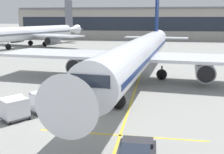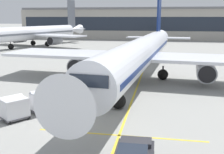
{
  "view_description": "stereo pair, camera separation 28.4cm",
  "coord_description": "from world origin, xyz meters",
  "px_view_note": "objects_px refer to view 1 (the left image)",
  "views": [
    {
      "loc": [
        6.19,
        -19.68,
        8.14
      ],
      "look_at": [
        2.23,
        3.87,
        2.95
      ],
      "focal_mm": 44.41,
      "sensor_mm": 36.0,
      "label": 1
    },
    {
      "loc": [
        6.47,
        -19.64,
        8.14
      ],
      "look_at": [
        2.23,
        3.87,
        2.95
      ],
      "focal_mm": 44.41,
      "sensor_mm": 36.0,
      "label": 2
    }
  ],
  "objects_px": {
    "baggage_cart_lead": "(43,101)",
    "distant_airplane": "(35,33)",
    "safety_cone_engine_keepout": "(101,77)",
    "ground_crew_marshaller": "(80,100)",
    "baggage_cart_second": "(14,108)",
    "safety_cone_wingtip": "(94,84)",
    "belt_loader": "(83,96)",
    "ground_crew_by_loader": "(44,101)",
    "ground_crew_by_carts": "(41,99)",
    "parked_airplane": "(140,53)",
    "ground_crew_wingwalker": "(48,94)"
  },
  "relations": [
    {
      "from": "safety_cone_engine_keepout",
      "to": "distant_airplane",
      "type": "height_order",
      "value": "distant_airplane"
    },
    {
      "from": "baggage_cart_second",
      "to": "ground_crew_by_carts",
      "type": "height_order",
      "value": "baggage_cart_second"
    },
    {
      "from": "safety_cone_wingtip",
      "to": "distant_airplane",
      "type": "height_order",
      "value": "distant_airplane"
    },
    {
      "from": "belt_loader",
      "to": "ground_crew_wingwalker",
      "type": "height_order",
      "value": "belt_loader"
    },
    {
      "from": "baggage_cart_second",
      "to": "safety_cone_wingtip",
      "type": "xyz_separation_m",
      "value": [
        3.89,
        11.3,
        -0.63
      ]
    },
    {
      "from": "ground_crew_by_carts",
      "to": "safety_cone_wingtip",
      "type": "xyz_separation_m",
      "value": [
        2.81,
        8.69,
        -0.62
      ]
    },
    {
      "from": "baggage_cart_lead",
      "to": "ground_crew_by_loader",
      "type": "bearing_deg",
      "value": -26.57
    },
    {
      "from": "ground_crew_by_loader",
      "to": "ground_crew_marshaller",
      "type": "relative_size",
      "value": 1.0
    },
    {
      "from": "safety_cone_wingtip",
      "to": "ground_crew_marshaller",
      "type": "bearing_deg",
      "value": -85.48
    },
    {
      "from": "belt_loader",
      "to": "distant_airplane",
      "type": "height_order",
      "value": "distant_airplane"
    },
    {
      "from": "parked_airplane",
      "to": "ground_crew_wingwalker",
      "type": "xyz_separation_m",
      "value": [
        -7.87,
        -12.0,
        -2.62
      ]
    },
    {
      "from": "belt_loader",
      "to": "ground_crew_by_loader",
      "type": "distance_m",
      "value": 3.86
    },
    {
      "from": "parked_airplane",
      "to": "ground_crew_marshaller",
      "type": "distance_m",
      "value": 14.07
    },
    {
      "from": "parked_airplane",
      "to": "ground_crew_by_loader",
      "type": "bearing_deg",
      "value": -117.48
    },
    {
      "from": "ground_crew_wingwalker",
      "to": "distant_airplane",
      "type": "distance_m",
      "value": 55.88
    },
    {
      "from": "belt_loader",
      "to": "distant_airplane",
      "type": "relative_size",
      "value": 0.13
    },
    {
      "from": "baggage_cart_lead",
      "to": "ground_crew_by_loader",
      "type": "height_order",
      "value": "baggage_cart_lead"
    },
    {
      "from": "belt_loader",
      "to": "ground_crew_wingwalker",
      "type": "distance_m",
      "value": 3.31
    },
    {
      "from": "ground_crew_marshaller",
      "to": "ground_crew_wingwalker",
      "type": "height_order",
      "value": "same"
    },
    {
      "from": "baggage_cart_lead",
      "to": "distant_airplane",
      "type": "bearing_deg",
      "value": 115.3
    },
    {
      "from": "distant_airplane",
      "to": "ground_crew_marshaller",
      "type": "bearing_deg",
      "value": -61.62
    },
    {
      "from": "parked_airplane",
      "to": "belt_loader",
      "type": "distance_m",
      "value": 12.64
    },
    {
      "from": "baggage_cart_second",
      "to": "ground_crew_marshaller",
      "type": "xyz_separation_m",
      "value": [
        4.54,
        3.09,
        -0.0
      ]
    },
    {
      "from": "baggage_cart_lead",
      "to": "distant_airplane",
      "type": "xyz_separation_m",
      "value": [
        -24.76,
        52.37,
        2.69
      ]
    },
    {
      "from": "ground_crew_by_carts",
      "to": "ground_crew_marshaller",
      "type": "height_order",
      "value": "same"
    },
    {
      "from": "parked_airplane",
      "to": "ground_crew_by_loader",
      "type": "height_order",
      "value": "parked_airplane"
    },
    {
      "from": "baggage_cart_second",
      "to": "parked_airplane",
      "type": "bearing_deg",
      "value": 61.09
    },
    {
      "from": "ground_crew_wingwalker",
      "to": "safety_cone_wingtip",
      "type": "bearing_deg",
      "value": 68.38
    },
    {
      "from": "distant_airplane",
      "to": "belt_loader",
      "type": "bearing_deg",
      "value": -61.0
    },
    {
      "from": "baggage_cart_second",
      "to": "ground_crew_by_loader",
      "type": "bearing_deg",
      "value": 52.32
    },
    {
      "from": "distant_airplane",
      "to": "ground_crew_by_carts",
      "type": "bearing_deg",
      "value": -64.9
    },
    {
      "from": "parked_airplane",
      "to": "baggage_cart_lead",
      "type": "relative_size",
      "value": 17.59
    },
    {
      "from": "ground_crew_wingwalker",
      "to": "safety_cone_wingtip",
      "type": "height_order",
      "value": "ground_crew_wingwalker"
    },
    {
      "from": "ground_crew_marshaller",
      "to": "ground_crew_wingwalker",
      "type": "relative_size",
      "value": 1.0
    },
    {
      "from": "baggage_cart_second",
      "to": "distant_airplane",
      "type": "xyz_separation_m",
      "value": [
        -23.2,
        54.46,
        2.69
      ]
    },
    {
      "from": "baggage_cart_lead",
      "to": "distant_airplane",
      "type": "relative_size",
      "value": 0.07
    },
    {
      "from": "safety_cone_engine_keepout",
      "to": "baggage_cart_lead",
      "type": "bearing_deg",
      "value": -100.4
    },
    {
      "from": "belt_loader",
      "to": "baggage_cart_second",
      "type": "relative_size",
      "value": 1.93
    },
    {
      "from": "parked_airplane",
      "to": "safety_cone_wingtip",
      "type": "xyz_separation_m",
      "value": [
        -5.05,
        -4.9,
        -3.24
      ]
    },
    {
      "from": "baggage_cart_second",
      "to": "belt_loader",
      "type": "bearing_deg",
      "value": 47.72
    },
    {
      "from": "safety_cone_engine_keepout",
      "to": "ground_crew_marshaller",
      "type": "bearing_deg",
      "value": -87.26
    },
    {
      "from": "baggage_cart_second",
      "to": "safety_cone_wingtip",
      "type": "bearing_deg",
      "value": 70.99
    },
    {
      "from": "safety_cone_engine_keepout",
      "to": "distant_airplane",
      "type": "distance_m",
      "value": 47.84
    },
    {
      "from": "ground_crew_by_carts",
      "to": "ground_crew_marshaller",
      "type": "bearing_deg",
      "value": 7.92
    },
    {
      "from": "belt_loader",
      "to": "ground_crew_marshaller",
      "type": "height_order",
      "value": "belt_loader"
    },
    {
      "from": "ground_crew_marshaller",
      "to": "ground_crew_by_carts",
      "type": "bearing_deg",
      "value": -172.08
    },
    {
      "from": "ground_crew_by_loader",
      "to": "safety_cone_engine_keepout",
      "type": "relative_size",
      "value": 2.18
    },
    {
      "from": "baggage_cart_second",
      "to": "ground_crew_by_carts",
      "type": "relative_size",
      "value": 1.53
    },
    {
      "from": "belt_loader",
      "to": "ground_crew_by_loader",
      "type": "xyz_separation_m",
      "value": [
        -2.74,
        -2.71,
        0.19
      ]
    },
    {
      "from": "ground_crew_marshaller",
      "to": "safety_cone_wingtip",
      "type": "relative_size",
      "value": 2.28
    }
  ]
}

